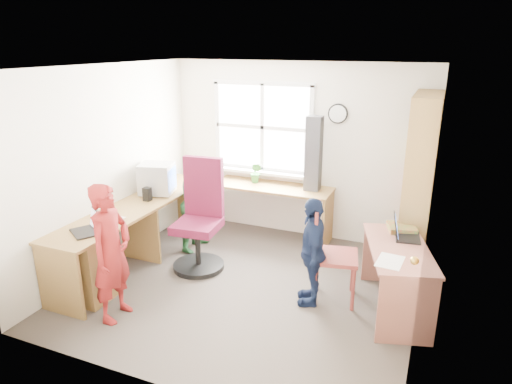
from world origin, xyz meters
TOP-DOWN VIEW (x-y plane):
  - room at (0.01, 0.10)m, footprint 3.64×3.44m
  - l_desk at (-1.31, -0.28)m, footprint 2.38×2.95m
  - right_desk at (1.57, 0.17)m, footprint 0.88×1.32m
  - bookshelf at (1.65, 1.19)m, footprint 0.30×1.02m
  - swivel_chair at (-0.74, 0.27)m, footprint 0.68×0.68m
  - wooden_chair at (0.87, 0.12)m, footprint 0.53×0.53m
  - crt_monitor at (-1.50, 0.54)m, footprint 0.49×0.46m
  - laptop_left at (-1.44, -0.80)m, footprint 0.42×0.40m
  - laptop_right at (1.57, 0.43)m, footprint 0.32×0.37m
  - speaker_a at (-1.47, 0.25)m, footprint 0.09×0.09m
  - speaker_b at (-1.50, 0.79)m, footprint 0.09×0.09m
  - cd_tower at (0.30, 1.47)m, footprint 0.20×0.18m
  - game_box at (1.54, 0.62)m, footprint 0.35×0.35m
  - paper_a at (-1.47, -0.46)m, footprint 0.24×0.32m
  - paper_b at (1.52, -0.19)m, footprint 0.25×0.34m
  - potted_plant at (-0.51, 1.47)m, footprint 0.18×0.16m
  - person_red at (-0.98, -1.03)m, footprint 0.36×0.53m
  - person_green at (-1.01, 0.72)m, footprint 0.47×0.61m
  - person_navy at (0.74, -0.02)m, footprint 0.46×0.73m

SIDE VIEW (x-z plane):
  - l_desk at x=-1.31m, z-range 0.08..0.83m
  - right_desk at x=1.57m, z-range 0.16..0.86m
  - wooden_chair at x=0.87m, z-range 0.04..1.09m
  - swivel_chair at x=-0.74m, z-range -0.09..1.24m
  - person_navy at x=0.74m, z-range 0.00..1.16m
  - person_green at x=-1.01m, z-range 0.00..1.25m
  - person_red at x=-0.98m, z-range 0.00..1.39m
  - paper_b at x=1.52m, z-range 0.70..0.71m
  - game_box at x=1.54m, z-range 0.70..0.76m
  - paper_a at x=-1.47m, z-range 0.75..0.75m
  - laptop_right at x=1.57m, z-range 0.64..0.87m
  - laptop_left at x=-1.44m, z-range 0.69..0.91m
  - speaker_b at x=-1.50m, z-range 0.75..0.92m
  - speaker_a at x=-1.47m, z-range 0.75..0.92m
  - potted_plant at x=-0.51m, z-range 0.75..1.04m
  - crt_monitor at x=-1.50m, z-range 0.75..1.15m
  - bookshelf at x=1.65m, z-range -0.05..2.05m
  - room at x=0.01m, z-range 0.00..2.44m
  - cd_tower at x=0.30m, z-range 0.75..1.74m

